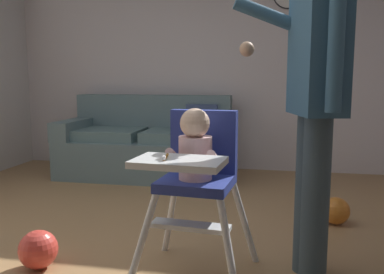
{
  "coord_description": "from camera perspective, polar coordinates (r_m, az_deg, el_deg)",
  "views": [
    {
      "loc": [
        0.88,
        -2.15,
        1.05
      ],
      "look_at": [
        0.45,
        -0.01,
        0.74
      ],
      "focal_mm": 38.76,
      "sensor_mm": 36.0,
      "label": 1
    }
  ],
  "objects": [
    {
      "name": "adult_standing",
      "position": [
        2.19,
        16.55,
        5.35
      ],
      "size": [
        0.59,
        0.5,
        1.69
      ],
      "rotation": [
        0.0,
        0.0,
        -2.91
      ],
      "color": "#384A53",
      "rests_on": "ground"
    },
    {
      "name": "toy_ball_second",
      "position": [
        3.22,
        19.19,
        -9.55
      ],
      "size": [
        0.2,
        0.2,
        0.2
      ],
      "primitive_type": "sphere",
      "color": "orange",
      "rests_on": "ground"
    },
    {
      "name": "wall_far",
      "position": [
        4.86,
        0.9,
        11.02
      ],
      "size": [
        5.13,
        0.06,
        2.59
      ],
      "primitive_type": "cube",
      "color": "silver",
      "rests_on": "ground"
    },
    {
      "name": "ground",
      "position": [
        2.57,
        -10.33,
        -17.43
      ],
      "size": [
        5.93,
        6.81,
        0.1
      ],
      "primitive_type": "cube",
      "color": "#A57C4F"
    },
    {
      "name": "couch",
      "position": [
        4.52,
        -6.14,
        -1.07
      ],
      "size": [
        1.79,
        0.86,
        0.86
      ],
      "rotation": [
        0.0,
        0.0,
        -1.57
      ],
      "color": "slate",
      "rests_on": "ground"
    },
    {
      "name": "high_chair",
      "position": [
        2.13,
        0.61,
        -3.66
      ],
      "size": [
        0.66,
        0.76,
        0.91
      ],
      "rotation": [
        0.0,
        0.0,
        -1.66
      ],
      "color": "white",
      "rests_on": "ground"
    },
    {
      "name": "toy_ball",
      "position": [
        2.53,
        -20.4,
        -14.3
      ],
      "size": [
        0.22,
        0.22,
        0.22
      ],
      "primitive_type": "sphere",
      "color": "#D13D33",
      "rests_on": "ground"
    }
  ]
}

